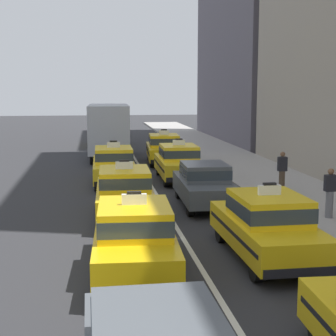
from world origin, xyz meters
TOP-DOWN VIEW (x-y plane):
  - lane_stripe_left_right at (0.00, 20.00)m, footprint 0.14×80.00m
  - sidewalk_curb at (5.60, 15.00)m, footprint 4.00×90.00m
  - taxi_left_second at (-1.60, 8.34)m, footprint 2.01×4.63m
  - taxi_left_third at (-1.51, 13.60)m, footprint 1.93×4.61m
  - taxi_left_fourth at (-1.61, 19.87)m, footprint 1.87×4.58m
  - box_truck_left_fifth at (-1.54, 28.47)m, footprint 2.47×7.03m
  - taxi_left_sixth at (-1.75, 36.10)m, footprint 2.06×4.65m
  - taxi_right_second at (1.77, 8.96)m, footprint 1.88×4.58m
  - sedan_right_third at (1.46, 14.99)m, footprint 1.88×4.35m
  - taxi_right_fourth at (1.40, 20.42)m, footprint 1.88×4.59m
  - taxi_right_fifth at (1.46, 25.94)m, footprint 2.08×4.66m
  - pedestrian_near_crosswalk at (4.93, 12.17)m, footprint 0.36×0.24m
  - pedestrian_by_storefront at (5.03, 16.73)m, footprint 0.36×0.24m

SIDE VIEW (x-z plane):
  - lane_stripe_left_right at x=0.00m, z-range 0.00..0.01m
  - sidewalk_curb at x=5.60m, z-range 0.00..0.15m
  - sedan_right_third at x=1.46m, z-range 0.06..1.64m
  - taxi_left_second at x=-1.60m, z-range -0.10..1.86m
  - taxi_left_third at x=-1.51m, z-range -0.10..1.86m
  - taxi_left_fourth at x=-1.61m, z-range -0.10..1.86m
  - taxi_left_sixth at x=-1.75m, z-range -0.10..1.86m
  - taxi_right_second at x=1.77m, z-range -0.10..1.86m
  - taxi_right_fourth at x=1.40m, z-range -0.10..1.86m
  - taxi_right_fifth at x=1.46m, z-range -0.10..1.86m
  - pedestrian_by_storefront at x=5.03m, z-range 0.16..1.73m
  - pedestrian_near_crosswalk at x=4.93m, z-range 0.16..1.75m
  - box_truck_left_fifth at x=-1.54m, z-range 0.14..3.41m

